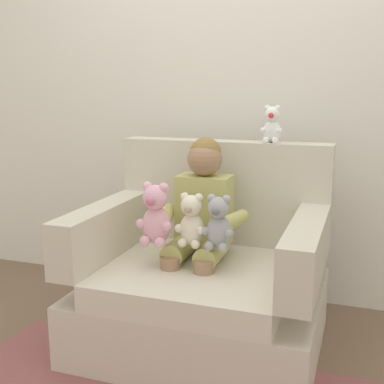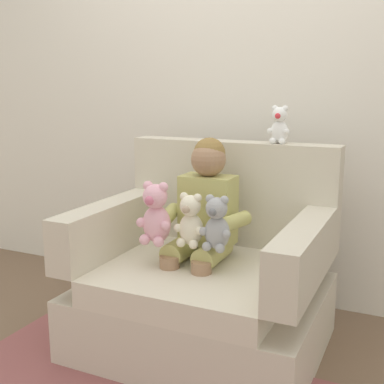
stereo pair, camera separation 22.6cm
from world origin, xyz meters
TOP-DOWN VIEW (x-y plane):
  - ground_plane at (0.00, 0.00)m, footprint 8.00×8.00m
  - back_wall at (0.00, 0.76)m, footprint 6.00×0.10m
  - armchair at (0.00, 0.04)m, footprint 1.11×0.90m
  - seated_child at (-0.03, 0.07)m, footprint 0.45×0.39m
  - plush_grey at (0.11, -0.09)m, footprint 0.15×0.12m
  - plush_cream at (-0.02, -0.09)m, footprint 0.15×0.12m
  - plush_pink at (-0.18, -0.12)m, footprint 0.17×0.14m
  - plush_white_on_backrest at (0.24, 0.38)m, footprint 0.11×0.09m

SIDE VIEW (x-z plane):
  - ground_plane at x=0.00m, z-range 0.00..0.00m
  - armchair at x=0.00m, z-range -0.17..0.80m
  - seated_child at x=-0.03m, z-range 0.23..1.05m
  - plush_cream at x=-0.02m, z-range 0.53..0.77m
  - plush_grey at x=0.11m, z-range 0.53..0.78m
  - plush_pink at x=-0.18m, z-range 0.53..0.82m
  - plush_white_on_backrest at x=0.24m, z-range 0.96..1.15m
  - back_wall at x=0.00m, z-range 0.00..2.60m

